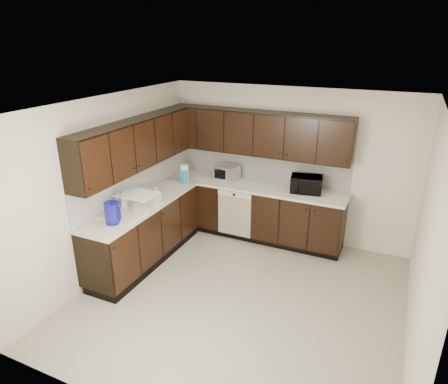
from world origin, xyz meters
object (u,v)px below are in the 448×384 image
(microwave, at_px, (306,184))
(storage_bin, at_px, (137,201))
(sink, at_px, (130,215))
(toaster_oven, at_px, (227,172))
(blue_pitcher, at_px, (112,213))

(microwave, distance_m, storage_bin, 2.57)
(sink, bearing_deg, toaster_oven, 69.19)
(microwave, height_order, storage_bin, microwave)
(sink, relative_size, toaster_oven, 2.12)
(microwave, distance_m, toaster_oven, 1.37)
(sink, bearing_deg, blue_pitcher, -83.81)
(microwave, relative_size, blue_pitcher, 1.64)
(storage_bin, height_order, blue_pitcher, blue_pitcher)
(microwave, height_order, blue_pitcher, blue_pitcher)
(toaster_oven, bearing_deg, storage_bin, -101.26)
(microwave, relative_size, toaster_oven, 1.22)
(sink, relative_size, blue_pitcher, 2.84)
(microwave, xyz_separation_m, blue_pitcher, (-2.01, -2.14, 0.01))
(toaster_oven, bearing_deg, sink, -100.30)
(sink, distance_m, toaster_oven, 1.91)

